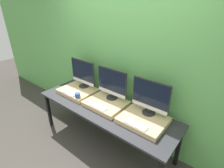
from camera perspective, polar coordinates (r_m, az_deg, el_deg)
ground_plane at (r=2.96m, az=-7.45°, el=-22.05°), size 12.00×12.00×0.00m
wall_back at (r=2.75m, az=3.26°, el=6.97°), size 8.00×0.04×2.60m
workbench at (r=2.73m, az=-2.60°, el=-8.42°), size 2.32×0.74×0.71m
wooden_riser_left at (r=3.12m, az=-11.05°, el=-2.23°), size 0.60×0.49×0.07m
monitor_left at (r=3.08m, az=-9.50°, el=3.58°), size 0.53×0.18×0.49m
keyboard_left at (r=3.00m, az=-13.81°, el=-2.82°), size 0.31×0.10×0.01m
mug at (r=2.83m, az=-11.18°, el=-3.62°), size 0.08×0.08×0.08m
wooden_riser_center at (r=2.71m, az=-1.95°, el=-6.38°), size 0.60×0.49×0.07m
monitor_center at (r=2.66m, az=-0.02°, el=0.27°), size 0.53×0.18×0.49m
keyboard_center at (r=2.57m, az=-4.70°, el=-7.31°), size 0.31×0.10×0.01m
wooden_riser_right at (r=2.41m, az=10.11°, el=-11.51°), size 0.60×0.49×0.07m
monitor_right at (r=2.36m, az=12.40°, el=-4.06°), size 0.53×0.18×0.49m
keyboard_right at (r=2.25m, az=7.77°, el=-13.00°), size 0.31×0.10×0.01m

